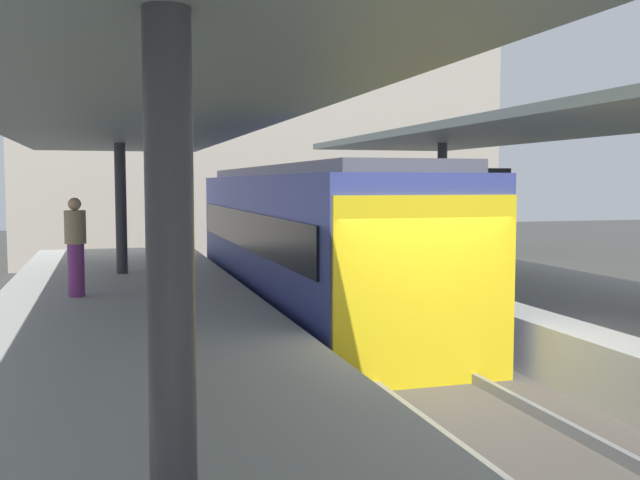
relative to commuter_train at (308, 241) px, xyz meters
name	(u,v)px	position (x,y,z in m)	size (l,w,h in m)	color
ground_plane	(435,408)	(0.00, -6.30, -1.73)	(80.00, 80.00, 0.00)	#383835
platform_left	(138,395)	(-3.80, -6.30, -1.23)	(4.40, 28.00, 1.00)	#9E9E99
track_ballast	(435,401)	(0.00, -6.30, -1.63)	(3.20, 28.00, 0.20)	#4C4742
rail_near_side	(384,392)	(-0.72, -6.30, -1.46)	(0.08, 28.00, 0.14)	slate
rail_far_side	(484,384)	(0.72, -6.30, -1.46)	(0.08, 28.00, 0.14)	slate
commuter_train	(308,241)	(0.00, 0.00, 0.00)	(2.78, 12.06, 3.10)	#38428C
canopy_left	(128,114)	(-3.80, -4.90, 2.13)	(4.18, 21.00, 2.97)	#333335
canopy_right	(616,120)	(3.80, -4.90, 2.24)	(4.18, 21.00, 3.09)	#333335
platform_sign	(486,203)	(2.11, -3.79, 0.90)	(0.90, 0.08, 2.21)	#262628
passenger_near_bench	(76,245)	(-4.62, -1.72, 0.16)	(0.36, 0.36, 1.71)	#7A337A
station_building_backdrop	(258,119)	(1.75, 13.70, 3.77)	(18.00, 6.00, 11.00)	#A89E8E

